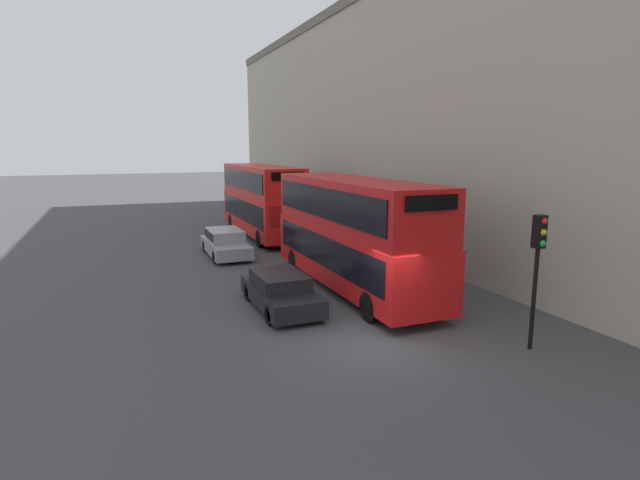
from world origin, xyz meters
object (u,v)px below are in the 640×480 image
at_px(car_dark_sedan, 280,290).
at_px(pedestrian, 415,262).
at_px(bus_leading, 353,229).
at_px(traffic_light, 538,254).
at_px(bus_second_in_queue, 261,198).
at_px(car_hatchback, 225,242).

relative_size(car_dark_sedan, pedestrian, 2.41).
distance_m(bus_leading, traffic_light, 7.62).
distance_m(bus_second_in_queue, car_dark_sedan, 14.78).
relative_size(bus_second_in_queue, traffic_light, 2.74).
bearing_deg(car_dark_sedan, bus_leading, 20.11).
xyz_separation_m(bus_leading, car_hatchback, (-3.40, 8.00, -1.67)).
bearing_deg(car_dark_sedan, traffic_light, -48.52).
bearing_deg(traffic_light, car_hatchback, 109.36).
bearing_deg(bus_leading, pedestrian, 1.20).
relative_size(car_hatchback, pedestrian, 2.54).
bearing_deg(car_dark_sedan, pedestrian, 11.57).
bearing_deg(bus_second_in_queue, bus_leading, -90.00).
xyz_separation_m(car_dark_sedan, pedestrian, (6.39, 1.31, 0.15)).
relative_size(traffic_light, pedestrian, 2.11).
relative_size(bus_leading, traffic_light, 2.76).
bearing_deg(traffic_light, car_dark_sedan, 131.48).
bearing_deg(bus_leading, traffic_light, -74.83).
height_order(bus_leading, car_dark_sedan, bus_leading).
xyz_separation_m(bus_leading, pedestrian, (2.99, 0.06, -1.58)).
distance_m(car_dark_sedan, pedestrian, 6.52).
bearing_deg(bus_leading, car_dark_sedan, -159.89).
relative_size(bus_second_in_queue, car_hatchback, 2.28).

